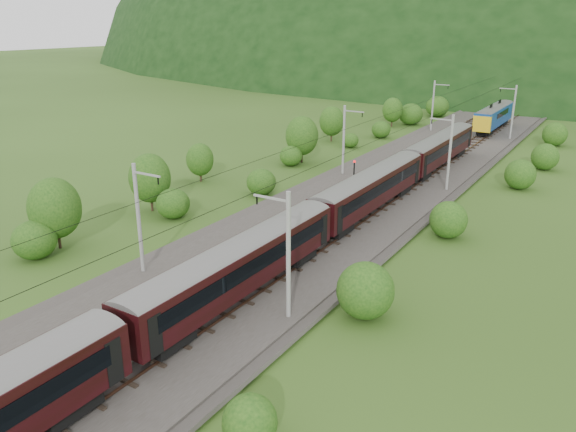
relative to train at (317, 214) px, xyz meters
The scene contains 14 objects.
ground 11.02m from the train, 103.16° to the right, with size 600.00×600.00×0.00m, color #2D4816.
railbed 3.91m from the train, behind, with size 14.00×220.00×0.30m, color #38332D.
track_left 5.59m from the train, behind, with size 2.40×220.00×0.27m.
track_right 2.86m from the train, 90.00° to the right, with size 2.40×220.00×0.27m.
catenary_left 23.38m from the train, 111.40° to the left, with size 2.54×192.28×8.00m.
catenary_right 22.09m from the train, 80.29° to the left, with size 2.54×192.28×8.00m.
overhead_wires 4.57m from the train, behind, with size 4.83×198.00×0.03m.
mountain_ridge 314.55m from the train, 112.90° to the left, with size 336.00×280.00×132.00m, color black.
train is the anchor object (origin of this frame).
hazard_post_near 57.60m from the train, 92.72° to the left, with size 0.18×0.18×1.70m, color red.
hazard_post_far 43.33m from the train, 92.29° to the left, with size 0.18×0.18×1.70m, color red.
signal 20.50m from the train, 107.31° to the left, with size 0.26×0.26×2.36m.
vegetation_left 18.65m from the train, 155.29° to the left, with size 12.93×144.50×6.31m.
vegetation_right 10.68m from the train, 31.35° to the left, with size 6.97×107.05×3.23m.
Camera 1 is at (22.32, -25.86, 17.54)m, focal length 35.00 mm.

